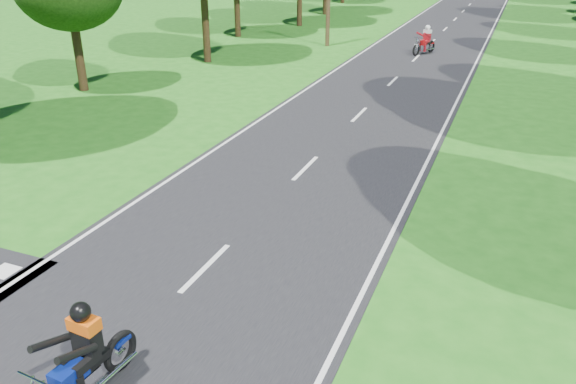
% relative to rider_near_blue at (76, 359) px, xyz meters
% --- Properties ---
extents(ground, '(160.00, 160.00, 0.00)m').
position_rel_rider_near_blue_xyz_m(ground, '(-0.21, 1.96, -0.85)').
color(ground, '#1D6016').
rests_on(ground, ground).
extents(main_road, '(7.00, 140.00, 0.02)m').
position_rel_rider_near_blue_xyz_m(main_road, '(-0.21, 51.96, -0.84)').
color(main_road, black).
rests_on(main_road, ground).
extents(road_markings, '(7.40, 140.00, 0.01)m').
position_rel_rider_near_blue_xyz_m(road_markings, '(-0.35, 50.09, -0.82)').
color(road_markings, silver).
rests_on(road_markings, main_road).
extents(rider_near_blue, '(0.82, 2.03, 1.65)m').
position_rel_rider_near_blue_xyz_m(rider_near_blue, '(0.00, 0.00, 0.00)').
color(rider_near_blue, navy).
rests_on(rider_near_blue, main_road).
extents(rider_far_red, '(1.35, 2.08, 1.65)m').
position_rel_rider_near_blue_xyz_m(rider_far_red, '(-0.04, 29.42, -0.00)').
color(rider_far_red, '#B00D12').
rests_on(rider_far_red, main_road).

